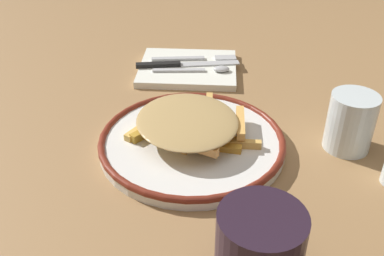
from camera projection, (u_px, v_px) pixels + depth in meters
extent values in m
plane|color=#997247|center=(192.00, 147.00, 0.68)|extent=(2.60, 2.60, 0.00)
cylinder|color=white|center=(192.00, 143.00, 0.68)|extent=(0.28, 0.28, 0.02)
torus|color=maroon|center=(192.00, 139.00, 0.68)|extent=(0.28, 0.28, 0.01)
cube|color=#E9B854|center=(141.00, 129.00, 0.69)|extent=(0.06, 0.04, 0.01)
cube|color=gold|center=(201.00, 110.00, 0.72)|extent=(0.01, 0.09, 0.01)
cube|color=gold|center=(192.00, 126.00, 0.69)|extent=(0.06, 0.05, 0.01)
cube|color=gold|center=(184.00, 125.00, 0.67)|extent=(0.06, 0.04, 0.01)
cube|color=#D48939|center=(191.00, 130.00, 0.67)|extent=(0.06, 0.05, 0.01)
cube|color=gold|center=(220.00, 136.00, 0.67)|extent=(0.04, 0.06, 0.01)
cube|color=#E9B457|center=(230.00, 144.00, 0.65)|extent=(0.01, 0.09, 0.01)
cube|color=#E1AB55|center=(209.00, 109.00, 0.72)|extent=(0.09, 0.01, 0.01)
cube|color=#F6BF57|center=(200.00, 129.00, 0.66)|extent=(0.03, 0.09, 0.01)
cube|color=gold|center=(213.00, 146.00, 0.65)|extent=(0.03, 0.09, 0.01)
cube|color=#D4AE52|center=(186.00, 129.00, 0.67)|extent=(0.06, 0.03, 0.01)
cube|color=#F7B665|center=(187.00, 145.00, 0.63)|extent=(0.04, 0.08, 0.01)
cube|color=#F7C061|center=(205.00, 122.00, 0.71)|extent=(0.03, 0.07, 0.01)
cube|color=#F3C054|center=(215.00, 123.00, 0.68)|extent=(0.04, 0.05, 0.01)
cube|color=gold|center=(196.00, 136.00, 0.67)|extent=(0.08, 0.04, 0.01)
cube|color=#E8B748|center=(206.00, 137.00, 0.65)|extent=(0.06, 0.06, 0.01)
cube|color=gold|center=(179.00, 118.00, 0.71)|extent=(0.08, 0.06, 0.01)
cube|color=#F0B156|center=(240.00, 122.00, 0.68)|extent=(0.08, 0.01, 0.01)
cube|color=gold|center=(148.00, 131.00, 0.68)|extent=(0.05, 0.05, 0.01)
cube|color=gold|center=(205.00, 114.00, 0.70)|extent=(0.02, 0.08, 0.01)
ellipsoid|color=tan|center=(187.00, 120.00, 0.67)|extent=(0.21, 0.20, 0.01)
cube|color=white|center=(188.00, 68.00, 0.90)|extent=(0.17, 0.20, 0.01)
cube|color=silver|center=(178.00, 59.00, 0.92)|extent=(0.02, 0.11, 0.00)
cube|color=silver|center=(225.00, 58.00, 0.93)|extent=(0.03, 0.05, 0.00)
cube|color=black|center=(158.00, 65.00, 0.89)|extent=(0.03, 0.09, 0.01)
cube|color=silver|center=(210.00, 64.00, 0.90)|extent=(0.04, 0.12, 0.00)
cube|color=silver|center=(179.00, 70.00, 0.88)|extent=(0.02, 0.10, 0.00)
ellipsoid|color=silver|center=(221.00, 69.00, 0.87)|extent=(0.02, 0.03, 0.01)
cylinder|color=silver|center=(351.00, 122.00, 0.66)|extent=(0.07, 0.07, 0.09)
cylinder|color=#281A29|center=(260.00, 246.00, 0.46)|extent=(0.09, 0.09, 0.09)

